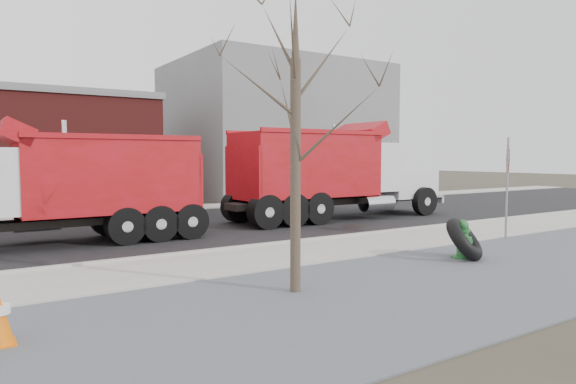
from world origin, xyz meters
TOP-DOWN VIEW (x-y plane):
  - ground at (0.00, 0.00)m, footprint 120.00×120.00m
  - gravel_verge at (0.00, -3.50)m, footprint 60.00×5.00m
  - sidewalk at (0.00, 0.25)m, footprint 60.00×2.50m
  - curb at (0.00, 1.55)m, footprint 60.00×0.15m
  - road at (0.00, 6.30)m, footprint 60.00×9.40m
  - far_sidewalk at (0.00, 12.00)m, footprint 60.00×2.00m
  - building_grey at (9.00, 18.00)m, footprint 12.00×10.00m
  - bare_tree at (-3.20, -2.60)m, footprint 3.20×3.20m
  - fire_hydrant at (1.67, -2.27)m, footprint 0.52×0.51m
  - truck_tire at (1.57, -2.39)m, footprint 1.40×1.32m
  - stop_sign at (5.04, -1.10)m, footprint 0.63×0.52m
  - dump_truck_red_a at (3.71, 5.30)m, footprint 8.96×2.53m
  - dump_truck_red_b at (-5.44, 4.72)m, footprint 7.65×2.24m

SIDE VIEW (x-z plane):
  - ground at x=0.00m, z-range 0.00..0.00m
  - road at x=0.00m, z-range 0.00..0.02m
  - gravel_verge at x=0.00m, z-range 0.00..0.03m
  - sidewalk at x=0.00m, z-range 0.00..0.06m
  - far_sidewalk at x=0.00m, z-range 0.00..0.06m
  - curb at x=0.00m, z-range 0.00..0.11m
  - fire_hydrant at x=1.67m, z-range -0.04..0.88m
  - truck_tire at x=1.57m, z-range -0.04..1.02m
  - dump_truck_red_b at x=-5.44m, z-range 0.03..3.27m
  - dump_truck_red_a at x=3.71m, z-range 0.03..3.64m
  - stop_sign at x=5.04m, z-range 0.52..3.42m
  - bare_tree at x=-3.20m, z-range 0.70..5.90m
  - building_grey at x=9.00m, z-range 0.00..8.00m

